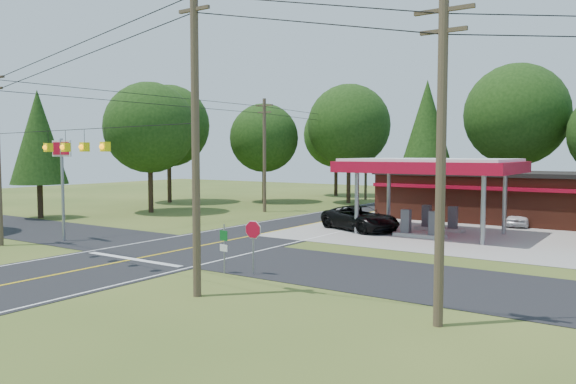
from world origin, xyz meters
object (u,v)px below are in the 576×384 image
Objects in this scene: suv_car at (360,218)px; sedan_car at (518,217)px; octagonal_stop_sign at (253,234)px; big_stop_sign at (62,166)px; gas_canopy at (431,168)px.

suv_car is 1.58× the size of sedan_car.
octagonal_stop_sign is (2.50, -14.99, 0.94)m from suv_car.
big_stop_sign is at bearing 176.17° from octagonal_stop_sign.
octagonal_stop_sign is at bearing -97.12° from gas_canopy.
big_stop_sign is at bearing -140.16° from sedan_car.
suv_car is at bearing -142.10° from sedan_car.
octagonal_stop_sign is at bearing -111.22° from sedan_car.
big_stop_sign is (-17.00, -15.01, 0.17)m from gas_canopy.
sedan_car is (8.35, 8.37, -0.18)m from suv_car.
octagonal_stop_sign reaches higher than sedan_car.
sedan_car is 1.58× the size of octagonal_stop_sign.
suv_car is 19.10m from big_stop_sign.
octagonal_stop_sign is at bearing -3.83° from big_stop_sign.
sedan_car is at bearing 46.98° from big_stop_sign.
sedan_car is 30.80m from big_stop_sign.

